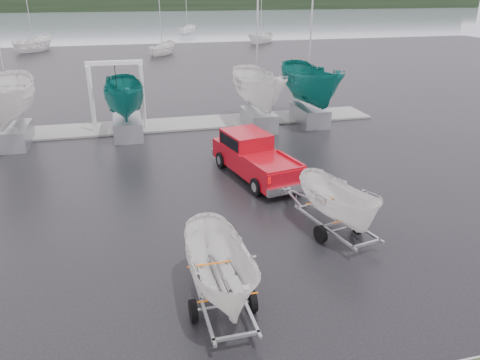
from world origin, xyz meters
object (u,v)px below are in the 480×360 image
pickup_truck (253,155)px  boat_hoist (116,85)px  trailer_hitched (341,170)px  trailer_parked (220,225)px

pickup_truck → boat_hoist: size_ratio=1.45×
trailer_hitched → trailer_parked: trailer_parked is taller
trailer_hitched → trailer_parked: bearing=-158.7°
pickup_truck → trailer_hitched: size_ratio=1.33×
pickup_truck → trailer_hitched: 6.51m
trailer_hitched → boat_hoist: bearing=102.7°
trailer_parked → boat_hoist: 18.93m
trailer_hitched → boat_hoist: trailer_hitched is taller
trailer_hitched → boat_hoist: size_ratio=1.09×
pickup_truck → boat_hoist: (-5.89, 9.42, 1.68)m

